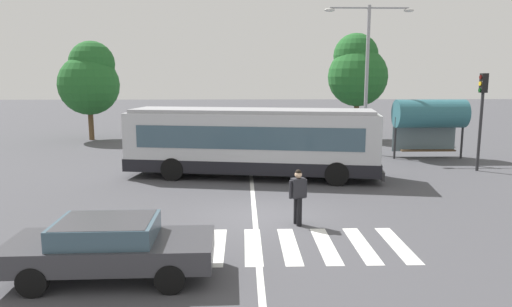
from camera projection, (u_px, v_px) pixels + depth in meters
ground_plane at (263, 216)px, 14.99m from camera, size 160.00×160.00×0.00m
city_transit_bus at (252, 142)px, 20.59m from camera, size 11.49×4.43×3.06m
pedestrian_crossing_street at (298, 194)px, 13.94m from camera, size 0.56×0.39×1.72m
foreground_sedan at (110, 245)px, 10.25m from camera, size 4.54×1.95×1.35m
parked_car_white at (177, 133)px, 31.04m from camera, size 1.99×4.56×1.35m
parked_car_silver at (221, 132)px, 31.38m from camera, size 1.90×4.51×1.35m
parked_car_red at (257, 132)px, 31.37m from camera, size 1.91×4.52×1.35m
parked_car_teal at (297, 132)px, 31.43m from camera, size 2.01×4.57×1.35m
traffic_light_far_corner at (482, 106)px, 21.74m from camera, size 0.33×0.32×4.63m
bus_stop_shelter at (430, 115)px, 25.25m from camera, size 3.85×1.54×3.25m
twin_arm_street_lamp at (367, 63)px, 26.32m from camera, size 5.06×0.32×8.43m
background_tree_left at (90, 79)px, 32.64m from camera, size 4.23×4.23×6.98m
background_tree_right at (357, 71)px, 32.84m from camera, size 4.21×4.21×7.54m
crosswalk_painted_stripes at (289, 246)px, 12.33m from camera, size 6.26×2.75×0.01m
lane_center_line at (253, 200)px, 16.96m from camera, size 0.16×24.00×0.01m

